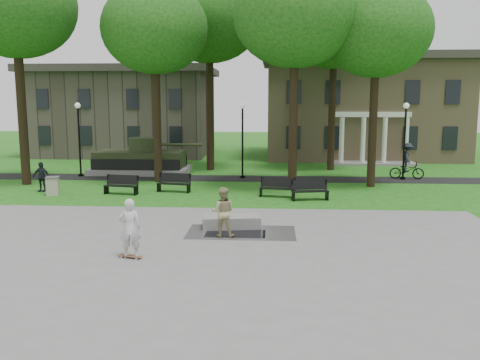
# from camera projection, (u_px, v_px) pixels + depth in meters

# --- Properties ---
(ground) EXTENTS (120.00, 120.00, 0.00)m
(ground) POSITION_uv_depth(u_px,v_px,m) (211.00, 224.00, 20.13)
(ground) COLOR #195113
(ground) RESTS_ON ground
(plaza) EXTENTS (22.00, 16.00, 0.02)m
(plaza) POSITION_uv_depth(u_px,v_px,m) (191.00, 264.00, 15.20)
(plaza) COLOR gray
(plaza) RESTS_ON ground
(footpath) EXTENTS (44.00, 2.60, 0.01)m
(footpath) POSITION_uv_depth(u_px,v_px,m) (234.00, 178.00, 31.96)
(footpath) COLOR black
(footpath) RESTS_ON ground
(building_right) EXTENTS (17.00, 12.00, 8.60)m
(building_right) POSITION_uv_depth(u_px,v_px,m) (360.00, 107.00, 44.46)
(building_right) COLOR #9E8460
(building_right) RESTS_ON ground
(building_left) EXTENTS (15.00, 10.00, 7.20)m
(building_left) POSITION_uv_depth(u_px,v_px,m) (126.00, 114.00, 46.40)
(building_left) COLOR #4C443D
(building_left) RESTS_ON ground
(tree_0) EXTENTS (6.80, 6.80, 12.97)m
(tree_0) POSITION_uv_depth(u_px,v_px,m) (15.00, 7.00, 28.22)
(tree_0) COLOR black
(tree_0) RESTS_ON ground
(tree_1) EXTENTS (6.20, 6.20, 11.63)m
(tree_1) POSITION_uv_depth(u_px,v_px,m) (155.00, 29.00, 29.39)
(tree_1) COLOR black
(tree_1) RESTS_ON ground
(tree_2) EXTENTS (6.60, 6.60, 12.16)m
(tree_2) POSITION_uv_depth(u_px,v_px,m) (295.00, 15.00, 26.85)
(tree_2) COLOR black
(tree_2) RESTS_ON ground
(tree_3) EXTENTS (6.00, 6.00, 11.19)m
(tree_3) POSITION_uv_depth(u_px,v_px,m) (377.00, 31.00, 27.66)
(tree_3) COLOR black
(tree_3) RESTS_ON ground
(tree_4) EXTENTS (7.20, 7.20, 13.50)m
(tree_4) POSITION_uv_depth(u_px,v_px,m) (209.00, 18.00, 34.43)
(tree_4) COLOR black
(tree_4) RESTS_ON ground
(tree_5) EXTENTS (6.40, 6.40, 12.44)m
(tree_5) POSITION_uv_depth(u_px,v_px,m) (334.00, 29.00, 34.49)
(tree_5) COLOR black
(tree_5) RESTS_ON ground
(lamp_left) EXTENTS (0.36, 0.36, 4.73)m
(lamp_left) POSITION_uv_depth(u_px,v_px,m) (79.00, 133.00, 32.46)
(lamp_left) COLOR black
(lamp_left) RESTS_ON ground
(lamp_mid) EXTENTS (0.36, 0.36, 4.73)m
(lamp_mid) POSITION_uv_depth(u_px,v_px,m) (243.00, 134.00, 31.80)
(lamp_mid) COLOR black
(lamp_mid) RESTS_ON ground
(lamp_right) EXTENTS (0.36, 0.36, 4.73)m
(lamp_right) POSITION_uv_depth(u_px,v_px,m) (405.00, 135.00, 31.16)
(lamp_right) COLOR black
(lamp_right) RESTS_ON ground
(tank_monument) EXTENTS (7.45, 3.40, 2.40)m
(tank_monument) POSITION_uv_depth(u_px,v_px,m) (141.00, 161.00, 34.21)
(tank_monument) COLOR gray
(tank_monument) RESTS_ON ground
(puddle) EXTENTS (2.20, 1.20, 0.00)m
(puddle) POSITION_uv_depth(u_px,v_px,m) (235.00, 234.00, 18.64)
(puddle) COLOR black
(puddle) RESTS_ON plaza
(concrete_block) EXTENTS (2.33, 1.32, 0.45)m
(concrete_block) POSITION_uv_depth(u_px,v_px,m) (231.00, 222.00, 19.53)
(concrete_block) COLOR gray
(concrete_block) RESTS_ON plaza
(skateboard) EXTENTS (0.81, 0.39, 0.07)m
(skateboard) POSITION_uv_depth(u_px,v_px,m) (130.00, 257.00, 15.75)
(skateboard) COLOR brown
(skateboard) RESTS_ON plaza
(skateboarder) EXTENTS (0.74, 0.54, 1.87)m
(skateboarder) POSITION_uv_depth(u_px,v_px,m) (130.00, 228.00, 15.67)
(skateboarder) COLOR silver
(skateboarder) RESTS_ON plaza
(friend_watching) EXTENTS (0.90, 0.71, 1.80)m
(friend_watching) POSITION_uv_depth(u_px,v_px,m) (223.00, 212.00, 18.15)
(friend_watching) COLOR tan
(friend_watching) RESTS_ON plaza
(pedestrian_walker) EXTENTS (0.99, 0.50, 1.62)m
(pedestrian_walker) POSITION_uv_depth(u_px,v_px,m) (41.00, 177.00, 27.23)
(pedestrian_walker) COLOR black
(pedestrian_walker) RESTS_ON ground
(cyclist) EXTENTS (2.15, 1.24, 2.27)m
(cyclist) POSITION_uv_depth(u_px,v_px,m) (407.00, 164.00, 31.66)
(cyclist) COLOR black
(cyclist) RESTS_ON ground
(park_bench_0) EXTENTS (1.85, 0.84, 1.00)m
(park_bench_0) POSITION_uv_depth(u_px,v_px,m) (121.00, 184.00, 26.57)
(park_bench_0) COLOR black
(park_bench_0) RESTS_ON ground
(park_bench_1) EXTENTS (1.85, 0.84, 1.00)m
(park_bench_1) POSITION_uv_depth(u_px,v_px,m) (174.00, 182.00, 27.22)
(park_bench_1) COLOR black
(park_bench_1) RESTS_ON ground
(park_bench_2) EXTENTS (1.85, 0.84, 1.00)m
(park_bench_2) POSITION_uv_depth(u_px,v_px,m) (277.00, 187.00, 25.79)
(park_bench_2) COLOR black
(park_bench_2) RESTS_ON ground
(park_bench_3) EXTENTS (1.85, 0.85, 1.00)m
(park_bench_3) POSITION_uv_depth(u_px,v_px,m) (310.00, 190.00, 24.98)
(park_bench_3) COLOR black
(park_bench_3) RESTS_ON ground
(trash_bin) EXTENTS (0.80, 0.80, 0.96)m
(trash_bin) POSITION_uv_depth(u_px,v_px,m) (53.00, 186.00, 26.30)
(trash_bin) COLOR #ADA88E
(trash_bin) RESTS_ON ground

